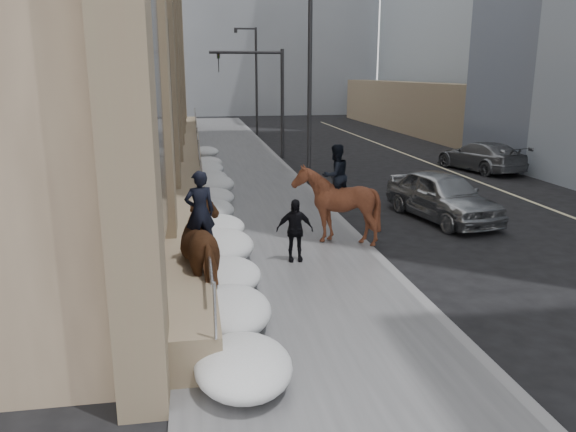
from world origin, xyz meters
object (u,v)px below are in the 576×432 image
Objects in this scene: pedestrian at (295,230)px; mounted_horse_right at (336,201)px; car_silver at (442,196)px; mounted_horse_left at (209,248)px; car_grey at (480,156)px.

mounted_horse_right is at bearing 47.71° from pedestrian.
mounted_horse_left is at bearing -154.05° from car_silver.
mounted_horse_right is 0.55× the size of car_grey.
car_silver is at bearing 42.45° from car_grey.
mounted_horse_right is at bearing -162.09° from car_silver.
mounted_horse_right is 2.01m from pedestrian.
mounted_horse_left reaches higher than car_silver.
pedestrian reaches higher than car_silver.
pedestrian is at bearing -149.73° from mounted_horse_left.
car_grey is at bearing 49.71° from pedestrian.
mounted_horse_right is 0.58× the size of car_silver.
car_grey is (11.57, 12.34, -0.19)m from pedestrian.
car_silver is (5.62, 3.68, -0.11)m from pedestrian.
mounted_horse_right is at bearing 34.04° from car_grey.
car_silver is at bearing -174.85° from mounted_horse_right.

